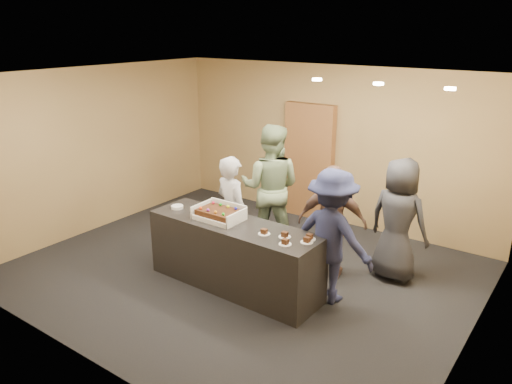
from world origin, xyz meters
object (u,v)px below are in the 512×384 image
serving_counter (234,255)px  person_dark_suit (398,220)px  person_brown_extra (332,223)px  person_navy_man (332,236)px  person_server_grey (232,213)px  storage_cabinet (309,162)px  person_sage_man (270,187)px  sheet_cake (219,212)px  cake_box (220,215)px  plate_stack (177,207)px

serving_counter → person_dark_suit: size_ratio=1.42×
person_brown_extra → person_navy_man: bearing=98.2°
person_server_grey → person_dark_suit: (2.01, 1.03, 0.03)m
serving_counter → storage_cabinet: (-0.51, 2.80, 0.57)m
person_server_grey → serving_counter: bearing=145.3°
storage_cabinet → person_sage_man: 1.49m
storage_cabinet → person_navy_man: 2.90m
serving_counter → sheet_cake: 0.60m
cake_box → person_dark_suit: person_dark_suit is taller
person_sage_man → person_navy_man: person_sage_man is taller
sheet_cake → person_navy_man: person_navy_man is taller
serving_counter → person_sage_man: 1.46m
sheet_cake → person_dark_suit: size_ratio=0.31×
sheet_cake → serving_counter: bearing=0.0°
person_sage_man → person_dark_suit: person_sage_man is taller
storage_cabinet → person_brown_extra: (1.41, -1.80, -0.23)m
storage_cabinet → plate_stack: storage_cabinet is taller
serving_counter → person_navy_man: (1.17, 0.45, 0.40)m
plate_stack → person_server_grey: (0.59, 0.48, -0.10)m
plate_stack → person_sage_man: 1.50m
person_brown_extra → cake_box: bearing=22.1°
storage_cabinet → person_dark_suit: 2.52m
serving_counter → person_navy_man: size_ratio=1.41×
sheet_cake → person_brown_extra: bearing=41.3°
sheet_cake → person_sage_man: 1.33m
serving_counter → person_server_grey: person_server_grey is taller
person_server_grey → person_navy_man: 1.55m
serving_counter → person_dark_suit: 2.23m
person_server_grey → person_navy_man: bearing=-165.2°
cake_box → person_brown_extra: person_brown_extra is taller
person_server_grey → person_dark_suit: 2.26m
person_navy_man → person_brown_extra: person_navy_man is taller
person_dark_suit → person_sage_man: bearing=12.1°
storage_cabinet → person_dark_suit: (2.14, -1.32, -0.18)m
person_navy_man → plate_stack: bearing=16.5°
serving_counter → cake_box: 0.55m
person_navy_man → storage_cabinet: bearing=-50.5°
serving_counter → person_server_grey: 0.70m
person_server_grey → person_sage_man: size_ratio=0.84×
person_server_grey → person_brown_extra: bearing=-141.9°
person_server_grey → person_navy_man: (1.55, 0.00, 0.04)m
cake_box → plate_stack: (-0.72, -0.05, -0.02)m
cake_box → sheet_cake: cake_box is taller
person_brown_extra → person_dark_suit: person_dark_suit is taller
person_sage_man → person_brown_extra: 1.28m
serving_counter → storage_cabinet: bearing=101.5°
person_server_grey → person_brown_extra: 1.39m
cake_box → person_sage_man: size_ratio=0.32×
sheet_cake → person_brown_extra: size_ratio=0.33×
cake_box → sheet_cake: bearing=-90.8°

